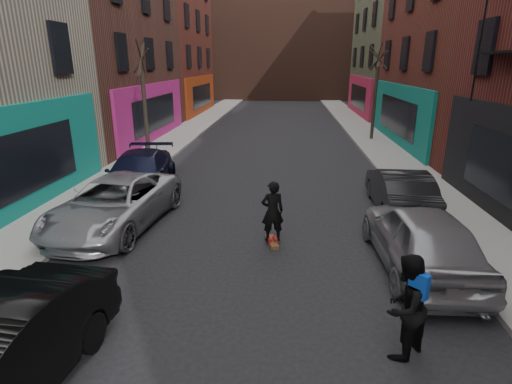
% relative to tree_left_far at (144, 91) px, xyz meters
% --- Properties ---
extents(sidewalk_left, '(2.50, 84.00, 0.13)m').
position_rel_tree_left_far_xyz_m(sidewalk_left, '(-0.05, 12.00, -3.31)').
color(sidewalk_left, gray).
rests_on(sidewalk_left, ground).
extents(sidewalk_right, '(2.50, 84.00, 0.13)m').
position_rel_tree_left_far_xyz_m(sidewalk_right, '(12.45, 12.00, -3.31)').
color(sidewalk_right, gray).
rests_on(sidewalk_right, ground).
extents(building_far, '(40.00, 10.00, 14.00)m').
position_rel_tree_left_far_xyz_m(building_far, '(6.20, 38.00, 3.62)').
color(building_far, '#47281E').
rests_on(building_far, ground).
extents(tree_left_far, '(2.00, 2.00, 6.50)m').
position_rel_tree_left_far_xyz_m(tree_left_far, '(0.00, 0.00, 0.00)').
color(tree_left_far, black).
rests_on(tree_left_far, sidewalk_left).
extents(tree_right_far, '(2.00, 2.00, 6.80)m').
position_rel_tree_left_far_xyz_m(tree_right_far, '(12.40, 6.00, 0.15)').
color(tree_right_far, black).
rests_on(tree_right_far, sidewalk_right).
extents(parked_left_far, '(2.97, 5.53, 1.48)m').
position_rel_tree_left_far_xyz_m(parked_left_far, '(2.03, -8.83, -2.64)').
color(parked_left_far, '#929399').
rests_on(parked_left_far, ground).
extents(parked_left_end, '(2.73, 5.45, 1.52)m').
position_rel_tree_left_far_xyz_m(parked_left_end, '(1.60, -5.67, -2.62)').
color(parked_left_end, black).
rests_on(parked_left_end, ground).
extents(parked_right_far, '(2.05, 4.78, 1.61)m').
position_rel_tree_left_far_xyz_m(parked_right_far, '(10.26, -10.75, -2.58)').
color(parked_right_far, gray).
rests_on(parked_right_far, ground).
extents(parked_right_end, '(1.66, 4.43, 1.44)m').
position_rel_tree_left_far_xyz_m(parked_right_end, '(10.80, -6.80, -2.66)').
color(parked_right_end, black).
rests_on(parked_right_end, ground).
extents(skateboard, '(0.41, 0.83, 0.10)m').
position_rel_tree_left_far_xyz_m(skateboard, '(6.74, -9.68, -3.33)').
color(skateboard, brown).
rests_on(skateboard, ground).
extents(skateboarder, '(0.69, 0.54, 1.68)m').
position_rel_tree_left_far_xyz_m(skateboarder, '(6.74, -9.68, -2.44)').
color(skateboarder, black).
rests_on(skateboarder, skateboard).
extents(pedestrian, '(1.13, 1.12, 1.84)m').
position_rel_tree_left_far_xyz_m(pedestrian, '(9.06, -13.83, -2.45)').
color(pedestrian, black).
rests_on(pedestrian, ground).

